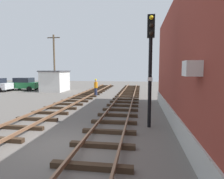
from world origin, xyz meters
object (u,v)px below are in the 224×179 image
at_px(signal_mast, 150,58).
at_px(track_worker_foreground, 96,87).
at_px(control_hut, 55,81).
at_px(utility_pole_far, 54,61).
at_px(parked_car_green, 24,84).

bearing_deg(signal_mast, track_worker_foreground, 115.52).
bearing_deg(control_hut, utility_pole_far, 115.69).
bearing_deg(control_hut, parked_car_green, 174.70).
distance_m(control_hut, track_worker_foreground, 7.24).
xyz_separation_m(parked_car_green, utility_pole_far, (4.24, 0.77, 3.12)).
xyz_separation_m(signal_mast, utility_pole_far, (-12.42, 16.03, 0.52)).
height_order(signal_mast, control_hut, signal_mast).
height_order(parked_car_green, track_worker_foreground, track_worker_foreground).
xyz_separation_m(signal_mast, control_hut, (-11.83, 14.81, -2.11)).
relative_size(control_hut, utility_pole_far, 0.50).
bearing_deg(utility_pole_far, parked_car_green, -169.64).
distance_m(utility_pole_far, track_worker_foreground, 8.91).
xyz_separation_m(control_hut, parked_car_green, (-4.83, 0.45, -0.49)).
xyz_separation_m(signal_mast, track_worker_foreground, (-5.45, 11.41, -2.56)).
relative_size(signal_mast, track_worker_foreground, 2.99).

